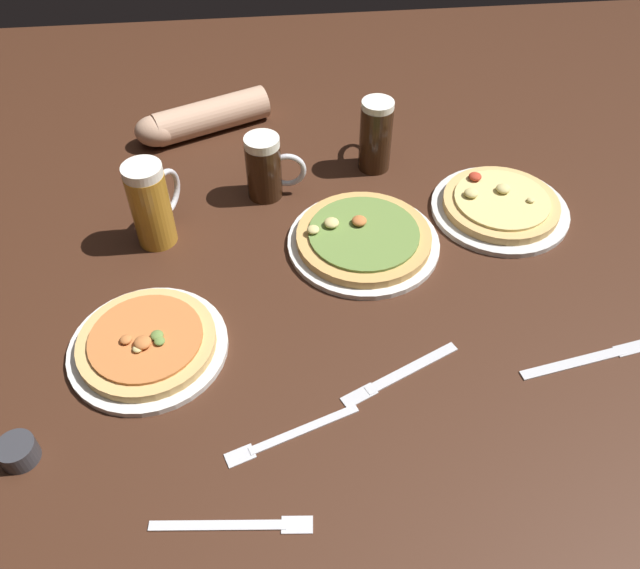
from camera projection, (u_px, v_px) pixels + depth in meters
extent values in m
cube|color=#3D2114|center=(320.00, 297.00, 1.21)|extent=(2.40, 2.40, 0.03)
cylinder|color=silver|center=(149.00, 348.00, 1.10)|extent=(0.27, 0.27, 0.01)
cylinder|color=tan|center=(147.00, 342.00, 1.09)|extent=(0.23, 0.23, 0.02)
cylinder|color=#C67038|center=(146.00, 338.00, 1.08)|extent=(0.19, 0.19, 0.01)
ellipsoid|color=#DBC67A|center=(138.00, 349.00, 1.05)|extent=(0.02, 0.02, 0.01)
ellipsoid|color=#C67038|center=(126.00, 340.00, 1.07)|extent=(0.02, 0.02, 0.01)
ellipsoid|color=#C67038|center=(143.00, 342.00, 1.06)|extent=(0.03, 0.03, 0.01)
ellipsoid|color=olive|center=(157.00, 335.00, 1.07)|extent=(0.02, 0.02, 0.01)
ellipsoid|color=olive|center=(160.00, 341.00, 1.06)|extent=(0.02, 0.02, 0.01)
cylinder|color=silver|center=(363.00, 243.00, 1.28)|extent=(0.30, 0.30, 0.01)
cylinder|color=tan|center=(364.00, 237.00, 1.27)|extent=(0.27, 0.27, 0.02)
cylinder|color=olive|center=(364.00, 233.00, 1.26)|extent=(0.22, 0.22, 0.01)
ellipsoid|color=#DBC67A|center=(331.00, 223.00, 1.27)|extent=(0.03, 0.03, 0.01)
ellipsoid|color=#C67038|center=(359.00, 221.00, 1.27)|extent=(0.03, 0.03, 0.01)
ellipsoid|color=#DBC67A|center=(314.00, 230.00, 1.25)|extent=(0.02, 0.02, 0.01)
cylinder|color=silver|center=(499.00, 209.00, 1.35)|extent=(0.29, 0.29, 0.01)
cylinder|color=tan|center=(501.00, 204.00, 1.34)|extent=(0.24, 0.24, 0.02)
cylinder|color=#DBC67A|center=(502.00, 199.00, 1.33)|extent=(0.20, 0.20, 0.01)
ellipsoid|color=#DBC67A|center=(503.00, 189.00, 1.34)|extent=(0.03, 0.03, 0.01)
ellipsoid|color=#DBC67A|center=(531.00, 200.00, 1.32)|extent=(0.02, 0.02, 0.01)
ellipsoid|color=#B73823|center=(475.00, 176.00, 1.37)|extent=(0.03, 0.03, 0.01)
ellipsoid|color=#DBC67A|center=(471.00, 193.00, 1.33)|extent=(0.03, 0.03, 0.01)
cylinder|color=black|center=(264.00, 171.00, 1.35)|extent=(0.08, 0.08, 0.12)
cylinder|color=white|center=(262.00, 142.00, 1.30)|extent=(0.07, 0.07, 0.02)
torus|color=silver|center=(287.00, 170.00, 1.36)|extent=(0.08, 0.02, 0.08)
cylinder|color=black|center=(375.00, 138.00, 1.41)|extent=(0.07, 0.07, 0.15)
cylinder|color=white|center=(378.00, 105.00, 1.35)|extent=(0.07, 0.07, 0.01)
torus|color=silver|center=(375.00, 126.00, 1.45)|extent=(0.02, 0.10, 0.10)
cylinder|color=#B27A23|center=(151.00, 209.00, 1.24)|extent=(0.08, 0.08, 0.16)
cylinder|color=white|center=(142.00, 171.00, 1.17)|extent=(0.08, 0.08, 0.02)
torus|color=silver|center=(165.00, 194.00, 1.27)|extent=(0.06, 0.10, 0.10)
cylinder|color=#333338|center=(18.00, 452.00, 0.95)|extent=(0.06, 0.06, 0.04)
cube|color=silver|center=(305.00, 429.00, 0.99)|extent=(0.18, 0.07, 0.01)
cube|color=silver|center=(240.00, 455.00, 0.96)|extent=(0.05, 0.04, 0.00)
cube|color=silver|center=(412.00, 368.00, 1.07)|extent=(0.17, 0.09, 0.01)
cube|color=silver|center=(359.00, 395.00, 1.04)|extent=(0.06, 0.05, 0.00)
cube|color=silver|center=(217.00, 525.00, 0.89)|extent=(0.19, 0.03, 0.01)
cube|color=silver|center=(297.00, 524.00, 0.89)|extent=(0.05, 0.03, 0.00)
cube|color=silver|center=(574.00, 362.00, 1.08)|extent=(0.20, 0.05, 0.01)
cube|color=silver|center=(632.00, 348.00, 1.10)|extent=(0.06, 0.03, 0.00)
cylinder|color=tan|center=(212.00, 116.00, 1.54)|extent=(0.29, 0.18, 0.08)
ellipsoid|color=tan|center=(156.00, 131.00, 1.50)|extent=(0.10, 0.08, 0.07)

